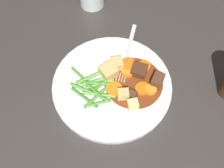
# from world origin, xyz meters

# --- Properties ---
(ground_plane) EXTENTS (3.00, 3.00, 0.00)m
(ground_plane) POSITION_xyz_m (0.00, 0.00, 0.00)
(ground_plane) COLOR #383330
(dinner_plate) EXTENTS (0.27, 0.27, 0.01)m
(dinner_plate) POSITION_xyz_m (0.00, 0.00, 0.01)
(dinner_plate) COLOR white
(dinner_plate) RESTS_ON ground_plane
(stew_sauce) EXTENTS (0.13, 0.13, 0.00)m
(stew_sauce) POSITION_xyz_m (0.05, -0.01, 0.01)
(stew_sauce) COLOR brown
(stew_sauce) RESTS_ON dinner_plate
(carrot_slice_0) EXTENTS (0.05, 0.05, 0.01)m
(carrot_slice_0) POSITION_xyz_m (0.00, -0.02, 0.02)
(carrot_slice_0) COLOR orange
(carrot_slice_0) RESTS_ON dinner_plate
(carrot_slice_1) EXTENTS (0.05, 0.05, 0.01)m
(carrot_slice_1) POSITION_xyz_m (0.05, 0.02, 0.02)
(carrot_slice_1) COLOR orange
(carrot_slice_1) RESTS_ON dinner_plate
(carrot_slice_2) EXTENTS (0.04, 0.04, 0.01)m
(carrot_slice_2) POSITION_xyz_m (0.08, -0.04, 0.02)
(carrot_slice_2) COLOR orange
(carrot_slice_2) RESTS_ON dinner_plate
(carrot_slice_3) EXTENTS (0.04, 0.04, 0.01)m
(carrot_slice_3) POSITION_xyz_m (0.09, 0.02, 0.02)
(carrot_slice_3) COLOR orange
(carrot_slice_3) RESTS_ON dinner_plate
(carrot_slice_4) EXTENTS (0.05, 0.05, 0.01)m
(carrot_slice_4) POSITION_xyz_m (0.05, 0.03, 0.02)
(carrot_slice_4) COLOR orange
(carrot_slice_4) RESTS_ON dinner_plate
(carrot_slice_5) EXTENTS (0.05, 0.05, 0.01)m
(carrot_slice_5) POSITION_xyz_m (0.06, -0.03, 0.02)
(carrot_slice_5) COLOR orange
(carrot_slice_5) RESTS_ON dinner_plate
(potato_chunk_0) EXTENTS (0.03, 0.03, 0.02)m
(potato_chunk_0) POSITION_xyz_m (0.01, -0.04, 0.02)
(potato_chunk_0) COLOR #DBBC6B
(potato_chunk_0) RESTS_ON dinner_plate
(potato_chunk_1) EXTENTS (0.04, 0.04, 0.02)m
(potato_chunk_1) POSITION_xyz_m (0.00, 0.03, 0.03)
(potato_chunk_1) COLOR #DBBC6B
(potato_chunk_1) RESTS_ON dinner_plate
(potato_chunk_2) EXTENTS (0.02, 0.02, 0.02)m
(potato_chunk_2) POSITION_xyz_m (0.03, -0.07, 0.02)
(potato_chunk_2) COLOR #EAD68C
(potato_chunk_2) RESTS_ON dinner_plate
(potato_chunk_3) EXTENTS (0.03, 0.03, 0.03)m
(potato_chunk_3) POSITION_xyz_m (0.02, 0.04, 0.03)
(potato_chunk_3) COLOR #DBBC6B
(potato_chunk_3) RESTS_ON dinner_plate
(meat_chunk_0) EXTENTS (0.02, 0.03, 0.02)m
(meat_chunk_0) POSITION_xyz_m (0.03, -0.04, 0.02)
(meat_chunk_0) COLOR #56331E
(meat_chunk_0) RESTS_ON dinner_plate
(meat_chunk_1) EXTENTS (0.04, 0.04, 0.03)m
(meat_chunk_1) POSITION_xyz_m (0.10, -0.03, 0.03)
(meat_chunk_1) COLOR #56331E
(meat_chunk_1) RESTS_ON dinner_plate
(meat_chunk_2) EXTENTS (0.05, 0.05, 0.02)m
(meat_chunk_2) POSITION_xyz_m (0.07, 0.01, 0.02)
(meat_chunk_2) COLOR #4C2B19
(meat_chunk_2) RESTS_ON dinner_plate
(green_bean_0) EXTENTS (0.08, 0.04, 0.01)m
(green_bean_0) POSITION_xyz_m (-0.02, 0.01, 0.02)
(green_bean_0) COLOR #4C8E33
(green_bean_0) RESTS_ON dinner_plate
(green_bean_1) EXTENTS (0.08, 0.02, 0.01)m
(green_bean_1) POSITION_xyz_m (-0.04, 0.03, 0.02)
(green_bean_1) COLOR #66AD42
(green_bean_1) RESTS_ON dinner_plate
(green_bean_2) EXTENTS (0.06, 0.06, 0.01)m
(green_bean_2) POSITION_xyz_m (-0.06, 0.00, 0.02)
(green_bean_2) COLOR #66AD42
(green_bean_2) RESTS_ON dinner_plate
(green_bean_3) EXTENTS (0.07, 0.05, 0.01)m
(green_bean_3) POSITION_xyz_m (-0.04, -0.02, 0.02)
(green_bean_3) COLOR #599E38
(green_bean_3) RESTS_ON dinner_plate
(green_bean_4) EXTENTS (0.07, 0.01, 0.01)m
(green_bean_4) POSITION_xyz_m (-0.03, 0.01, 0.02)
(green_bean_4) COLOR #66AD42
(green_bean_4) RESTS_ON dinner_plate
(green_bean_5) EXTENTS (0.05, 0.05, 0.01)m
(green_bean_5) POSITION_xyz_m (-0.04, -0.02, 0.02)
(green_bean_5) COLOR #599E38
(green_bean_5) RESTS_ON dinner_plate
(green_bean_6) EXTENTS (0.04, 0.07, 0.01)m
(green_bean_6) POSITION_xyz_m (-0.06, 0.03, 0.02)
(green_bean_6) COLOR #599E38
(green_bean_6) RESTS_ON dinner_plate
(green_bean_7) EXTENTS (0.07, 0.04, 0.01)m
(green_bean_7) POSITION_xyz_m (-0.04, -0.02, 0.02)
(green_bean_7) COLOR #66AD42
(green_bean_7) RESTS_ON dinner_plate
(green_bean_8) EXTENTS (0.05, 0.03, 0.01)m
(green_bean_8) POSITION_xyz_m (-0.02, 0.01, 0.02)
(green_bean_8) COLOR #4C8E33
(green_bean_8) RESTS_ON dinner_plate
(green_bean_9) EXTENTS (0.07, 0.01, 0.01)m
(green_bean_9) POSITION_xyz_m (-0.03, 0.02, 0.02)
(green_bean_9) COLOR #66AD42
(green_bean_9) RESTS_ON dinner_plate
(green_bean_10) EXTENTS (0.05, 0.01, 0.01)m
(green_bean_10) POSITION_xyz_m (-0.05, -0.04, 0.02)
(green_bean_10) COLOR #599E38
(green_bean_10) RESTS_ON dinner_plate
(green_bean_11) EXTENTS (0.05, 0.07, 0.01)m
(green_bean_11) POSITION_xyz_m (-0.07, -0.02, 0.02)
(green_bean_11) COLOR #4C8E33
(green_bean_11) RESTS_ON dinner_plate
(green_bean_12) EXTENTS (0.04, 0.06, 0.01)m
(green_bean_12) POSITION_xyz_m (-0.05, -0.00, 0.02)
(green_bean_12) COLOR #4C8E33
(green_bean_12) RESTS_ON dinner_plate
(fork) EXTENTS (0.10, 0.16, 0.00)m
(fork) POSITION_xyz_m (0.06, 0.07, 0.01)
(fork) COLOR silver
(fork) RESTS_ON dinner_plate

